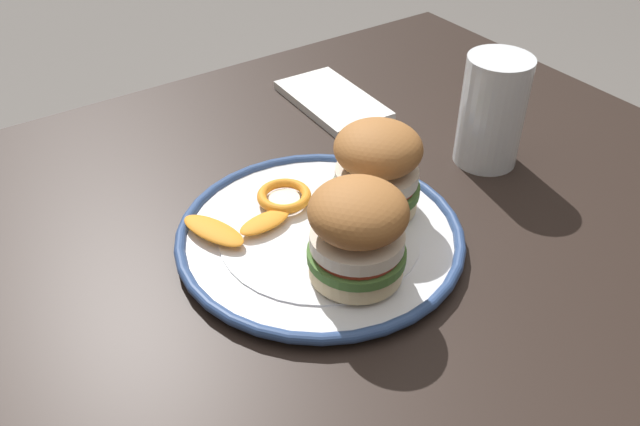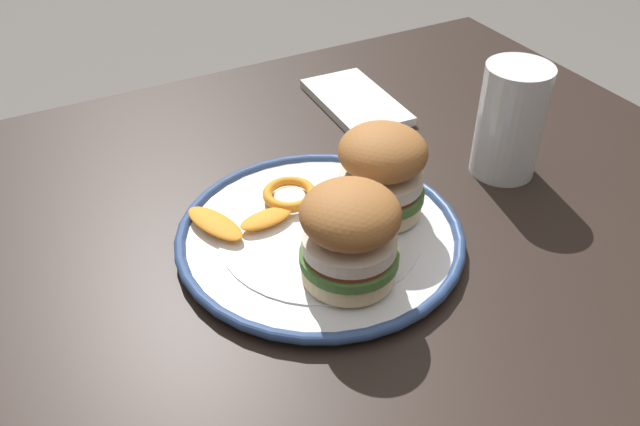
{
  "view_description": "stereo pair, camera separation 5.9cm",
  "coord_description": "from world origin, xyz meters",
  "px_view_note": "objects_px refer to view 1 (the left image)",
  "views": [
    {
      "loc": [
        0.29,
        0.4,
        1.23
      ],
      "look_at": [
        -0.02,
        -0.05,
        0.81
      ],
      "focal_mm": 37.14,
      "sensor_mm": 36.0,
      "label": 1
    },
    {
      "loc": [
        0.24,
        0.43,
        1.23
      ],
      "look_at": [
        -0.02,
        -0.05,
        0.81
      ],
      "focal_mm": 37.14,
      "sensor_mm": 36.0,
      "label": 2
    }
  ],
  "objects_px": {
    "sandwich_half_right": "(357,231)",
    "drinking_glass": "(491,117)",
    "dinner_plate": "(320,236)",
    "dining_table": "(329,346)",
    "sandwich_half_left": "(377,167)"
  },
  "relations": [
    {
      "from": "sandwich_half_left",
      "to": "drinking_glass",
      "type": "height_order",
      "value": "drinking_glass"
    },
    {
      "from": "dining_table",
      "to": "dinner_plate",
      "type": "bearing_deg",
      "value": -112.56
    },
    {
      "from": "sandwich_half_left",
      "to": "drinking_glass",
      "type": "bearing_deg",
      "value": -174.83
    },
    {
      "from": "dining_table",
      "to": "sandwich_half_right",
      "type": "distance_m",
      "value": 0.18
    },
    {
      "from": "dinner_plate",
      "to": "sandwich_half_right",
      "type": "xyz_separation_m",
      "value": [
        0.01,
        0.07,
        0.06
      ]
    },
    {
      "from": "sandwich_half_right",
      "to": "sandwich_half_left",
      "type": "bearing_deg",
      "value": -137.63
    },
    {
      "from": "dining_table",
      "to": "drinking_glass",
      "type": "bearing_deg",
      "value": -167.29
    },
    {
      "from": "dinner_plate",
      "to": "sandwich_half_right",
      "type": "height_order",
      "value": "sandwich_half_right"
    },
    {
      "from": "dining_table",
      "to": "sandwich_half_right",
      "type": "xyz_separation_m",
      "value": [
        -0.01,
        0.03,
        0.18
      ]
    },
    {
      "from": "dinner_plate",
      "to": "sandwich_half_left",
      "type": "relative_size",
      "value": 2.32
    },
    {
      "from": "dinner_plate",
      "to": "sandwich_half_right",
      "type": "relative_size",
      "value": 2.32
    },
    {
      "from": "dining_table",
      "to": "dinner_plate",
      "type": "distance_m",
      "value": 0.13
    },
    {
      "from": "sandwich_half_left",
      "to": "drinking_glass",
      "type": "relative_size",
      "value": 0.96
    },
    {
      "from": "sandwich_half_right",
      "to": "drinking_glass",
      "type": "relative_size",
      "value": 0.96
    },
    {
      "from": "sandwich_half_left",
      "to": "dinner_plate",
      "type": "bearing_deg",
      "value": 0.94
    }
  ]
}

